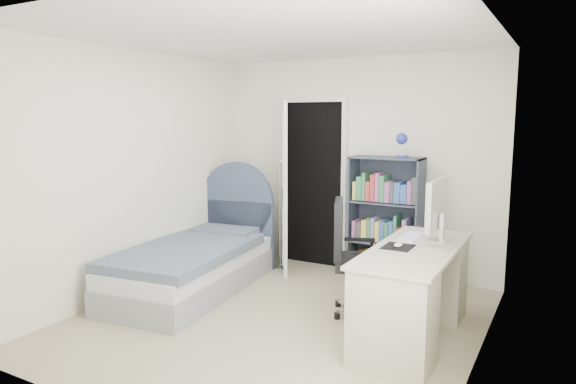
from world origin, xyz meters
The scene contains 8 objects.
room_shell centered at (0.00, 0.00, 1.25)m, with size 3.50×3.70×2.60m.
door centered at (-0.68, 1.55, 1.03)m, with size 0.92×0.72×2.06m.
bed centered at (-1.19, 0.31, 0.29)m, with size 1.22×2.19×1.29m.
nightstand centered at (-1.24, 1.52, 0.37)m, with size 0.38×0.38×0.57m.
floor_lamp centered at (-0.77, 1.39, 0.54)m, with size 0.19×0.19×1.33m.
bookcase centered at (0.49, 1.53, 0.64)m, with size 0.78×0.33×1.66m.
desk centered at (1.17, 0.22, 0.42)m, with size 0.63×1.59×1.30m.
office_chair centered at (0.52, 0.46, 0.59)m, with size 0.62×0.62×1.07m.
Camera 1 is at (2.23, -3.84, 1.82)m, focal length 32.00 mm.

